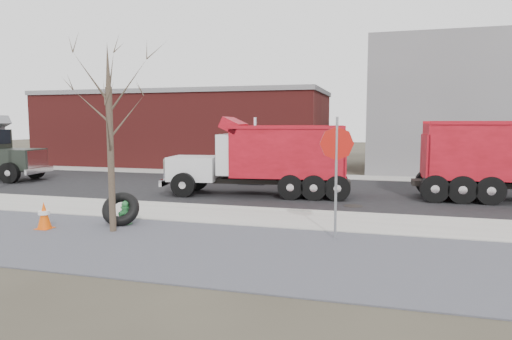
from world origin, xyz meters
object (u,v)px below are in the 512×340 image
(fire_hydrant, at_px, (125,214))
(dump_truck_red_b, at_px, (266,156))
(truck_tire, at_px, (121,209))
(stop_sign, at_px, (336,158))

(fire_hydrant, bearing_deg, dump_truck_red_b, 91.06)
(truck_tire, xyz_separation_m, dump_truck_red_b, (2.78, 6.50, 1.16))
(stop_sign, height_order, dump_truck_red_b, dump_truck_red_b)
(truck_tire, height_order, stop_sign, stop_sign)
(stop_sign, distance_m, dump_truck_red_b, 7.40)
(fire_hydrant, bearing_deg, stop_sign, 23.26)
(dump_truck_red_b, bearing_deg, truck_tire, 59.96)
(fire_hydrant, height_order, stop_sign, stop_sign)
(truck_tire, bearing_deg, dump_truck_red_b, 66.85)
(fire_hydrant, distance_m, stop_sign, 6.47)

